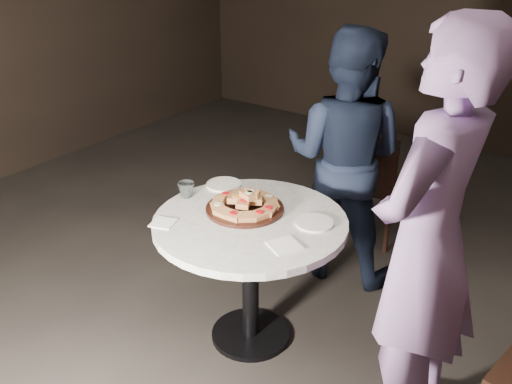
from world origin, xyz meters
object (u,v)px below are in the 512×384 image
at_px(focaccia_pile, 245,202).
at_px(chair_far, 372,178).
at_px(table, 250,243).
at_px(serving_board, 245,209).
at_px(diner_teal, 427,243).
at_px(water_glass, 186,190).
at_px(diner_navy, 344,157).

distance_m(focaccia_pile, chair_far, 1.30).
height_order(table, serving_board, serving_board).
bearing_deg(diner_teal, water_glass, -84.29).
relative_size(serving_board, diner_teal, 0.22).
bearing_deg(diner_navy, serving_board, 70.91).
xyz_separation_m(water_glass, diner_navy, (0.48, 0.88, 0.01)).
relative_size(table, water_glass, 12.61).
height_order(chair_far, diner_navy, diner_navy).
bearing_deg(diner_navy, chair_far, -100.52).
distance_m(water_glass, diner_navy, 1.00).
bearing_deg(table, water_glass, 178.73).
relative_size(water_glass, diner_teal, 0.05).
bearing_deg(serving_board, focaccia_pile, 28.15).
relative_size(serving_board, diner_navy, 0.26).
bearing_deg(chair_far, diner_teal, 118.14).
bearing_deg(focaccia_pile, table, -39.75).
relative_size(focaccia_pile, water_glass, 4.03).
bearing_deg(diner_teal, serving_board, -87.80).
relative_size(serving_board, water_glass, 4.49).
bearing_deg(focaccia_pile, serving_board, -151.85).
bearing_deg(diner_teal, table, -84.14).
bearing_deg(table, diner_teal, -0.82).
relative_size(table, diner_teal, 0.62).
distance_m(chair_far, diner_teal, 1.62).
relative_size(table, focaccia_pile, 3.13).
height_order(chair_far, diner_teal, diner_teal).
relative_size(serving_board, focaccia_pile, 1.11).
height_order(table, chair_far, chair_far).
distance_m(water_glass, chair_far, 1.43).
distance_m(diner_navy, diner_teal, 1.23).
distance_m(table, diner_navy, 0.91).
xyz_separation_m(focaccia_pile, chair_far, (0.14, 1.26, -0.29)).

